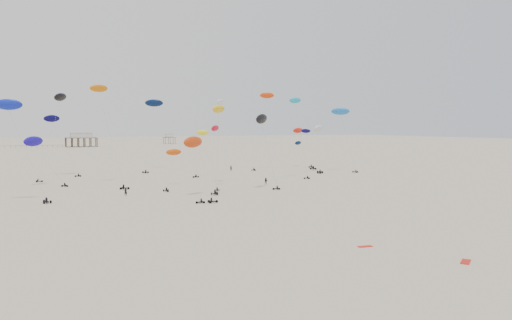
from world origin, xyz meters
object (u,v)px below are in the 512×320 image
pavilion_small (169,139)px  rig_4 (105,112)px  rig_0 (172,161)px  spectator_0 (126,196)px  pavilion_main (81,141)px  rig_9 (302,141)px

pavilion_small → rig_4: rig_4 is taller
rig_4 → rig_0: bearing=87.3°
rig_4 → spectator_0: size_ratio=13.56×
pavilion_main → pavilion_small: size_ratio=2.33×
pavilion_main → rig_0: bearing=-91.0°
rig_0 → pavilion_main: bearing=-97.4°
pavilion_small → rig_4: 279.67m
rig_9 → pavilion_small: bearing=-5.8°
pavilion_main → rig_4: (-18.13, -235.02, 13.74)m
pavilion_main → pavilion_small: 76.16m
rig_0 → rig_9: size_ratio=0.91×
pavilion_small → rig_0: (-74.40, -275.38, 2.54)m
pavilion_small → rig_4: (-88.13, -265.02, 14.48)m
spectator_0 → rig_9: bearing=-127.2°
spectator_0 → pavilion_small: bearing=-87.4°
pavilion_main → rig_4: 236.12m
rig_4 → pavilion_small: bearing=-164.1°
pavilion_main → rig_0: rig_0 is taller
pavilion_main → rig_0: (-4.40, -245.38, 1.81)m
rig_0 → rig_4: 20.94m
pavilion_main → rig_4: size_ratio=0.79×
pavilion_small → spectator_0: (-87.43, -286.60, -3.49)m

